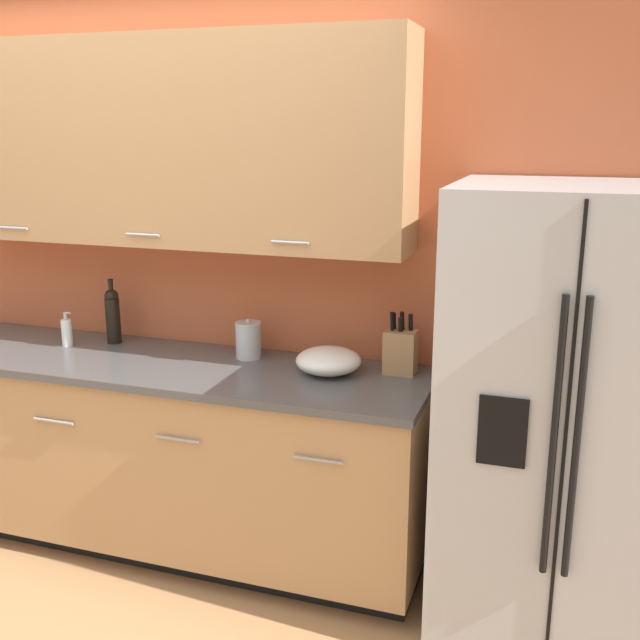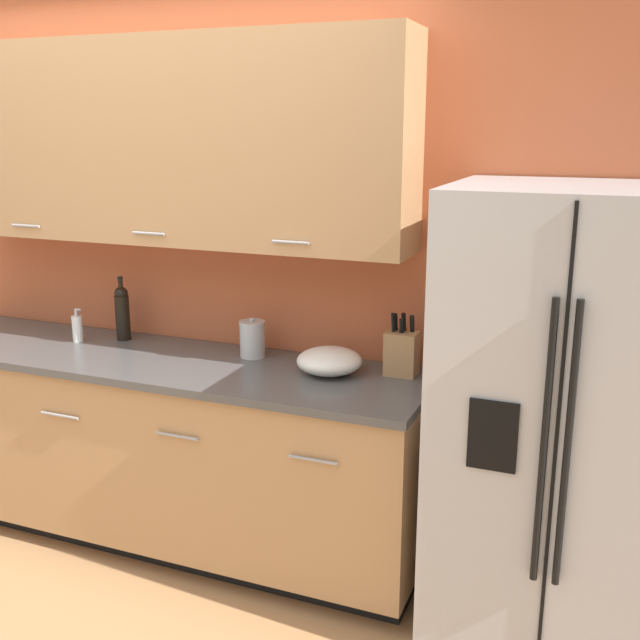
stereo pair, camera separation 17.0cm
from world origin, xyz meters
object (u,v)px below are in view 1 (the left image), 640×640
object	(u,v)px
refrigerator	(565,422)
steel_canister	(248,340)
wine_bottle	(113,314)
soap_dispenser	(67,332)
knife_block	(400,351)
mixing_bowl	(328,361)

from	to	relation	value
refrigerator	steel_canister	distance (m)	1.40
wine_bottle	steel_canister	bearing A→B (deg)	-1.06
refrigerator	wine_bottle	xyz separation A→B (m)	(-2.09, 0.24, 0.18)
soap_dispenser	knife_block	bearing A→B (deg)	3.99
refrigerator	knife_block	bearing A→B (deg)	160.87
steel_canister	refrigerator	bearing A→B (deg)	-9.35
refrigerator	mixing_bowl	xyz separation A→B (m)	(-0.97, 0.14, 0.10)
refrigerator	soap_dispenser	distance (m)	2.28
knife_block	mixing_bowl	distance (m)	0.31
refrigerator	wine_bottle	bearing A→B (deg)	173.45
refrigerator	mixing_bowl	distance (m)	0.98
soap_dispenser	mixing_bowl	xyz separation A→B (m)	(1.30, 0.01, -0.01)
knife_block	soap_dispenser	distance (m)	1.60
wine_bottle	steel_canister	size ratio (longest dim) A/B	1.72
knife_block	wine_bottle	bearing A→B (deg)	179.82
knife_block	soap_dispenser	size ratio (longest dim) A/B	1.62
wine_bottle	soap_dispenser	world-z (taller)	wine_bottle
steel_canister	mixing_bowl	size ratio (longest dim) A/B	0.65
refrigerator	mixing_bowl	size ratio (longest dim) A/B	6.25
steel_canister	soap_dispenser	bearing A→B (deg)	-173.48
wine_bottle	mixing_bowl	bearing A→B (deg)	-5.23
refrigerator	knife_block	world-z (taller)	refrigerator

